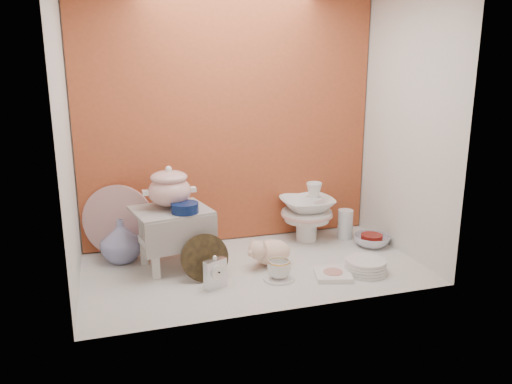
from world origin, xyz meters
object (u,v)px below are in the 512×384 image
Objects in this scene: step_stool at (172,238)px; mantel_clock at (215,272)px; porcelain_tower at (307,212)px; crystal_bowl at (372,241)px; plush_pig at (272,252)px; blue_white_vase at (121,241)px; floral_platter at (118,221)px; gold_rim_teacup at (279,269)px; soup_tureen at (169,187)px; dinner_plate_stack at (366,266)px.

mantel_clock is at bearing -75.67° from step_stool.
crystal_bowl is at bearing -32.50° from porcelain_tower.
blue_white_vase is at bearing 161.71° from plush_pig.
plush_pig is (0.52, -0.14, -0.09)m from step_stool.
floral_platter is at bearing 156.36° from plush_pig.
step_stool reaches higher than gold_rim_teacup.
blue_white_vase is 1.42× the size of mantel_clock.
soup_tureen is 0.73× the size of porcelain_tower.
floral_platter is 1.59× the size of plush_pig.
mantel_clock is 0.79× the size of crystal_bowl.
step_stool is at bearing -168.43° from porcelain_tower.
dinner_plate_stack is 0.59m from porcelain_tower.
soup_tureen is 0.65× the size of floral_platter.
mantel_clock is 0.33m from gold_rim_teacup.
blue_white_vase is at bearing 153.28° from soup_tureen.
soup_tureen is at bearing 76.85° from step_stool.
step_stool is 0.37m from floral_platter.
step_stool is at bearing 91.42° from mantel_clock.
porcelain_tower is (0.70, 0.51, 0.10)m from mantel_clock.
soup_tureen is 0.66m from plush_pig.
dinner_plate_stack is (1.23, -0.63, -0.17)m from floral_platter.
blue_white_vase is (-0.26, 0.13, -0.32)m from soup_tureen.
crystal_bowl is at bearing 22.77° from gold_rim_teacup.
mantel_clock is at bearing -149.15° from plush_pig.
step_stool reaches higher than plush_pig.
gold_rim_teacup is at bearing -45.41° from step_stool.
step_stool is 1.79× the size of crystal_bowl.
floral_platter is at bearing 176.29° from porcelain_tower.
blue_white_vase is at bearing 146.94° from gold_rim_teacup.
floral_platter is 0.13m from blue_white_vase.
porcelain_tower is at bearing -3.71° from floral_platter.
plush_pig is at bearing -136.47° from porcelain_tower.
plush_pig is (0.79, -0.39, -0.13)m from floral_platter.
mantel_clock is at bearing -66.04° from soup_tureen.
crystal_bowl is (0.23, 0.35, -0.00)m from dinner_plate_stack.
floral_platter is 1.12× the size of porcelain_tower.
plush_pig is 1.22× the size of crystal_bowl.
soup_tureen reaches higher than dinner_plate_stack.
blue_white_vase is 1.12× the size of crystal_bowl.
soup_tureen reaches higher than step_stool.
gold_rim_teacup is (0.76, -0.58, -0.15)m from floral_platter.
blue_white_vase is at bearing 106.33° from mantel_clock.
blue_white_vase is 0.84m from plush_pig.
floral_platter is 1.50m from crystal_bowl.
floral_platter is 2.46× the size of mantel_clock.
dinner_plate_stack is (0.44, -0.24, -0.04)m from plush_pig.
step_stool is at bearing 167.41° from plush_pig.
soup_tureen is 1.12m from dinner_plate_stack.
floral_platter is 1.73× the size of blue_white_vase.
dinner_plate_stack is at bearing -33.20° from step_stool.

